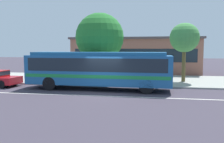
{
  "coord_description": "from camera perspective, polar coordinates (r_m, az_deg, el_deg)",
  "views": [
    {
      "loc": [
        3.18,
        -15.5,
        3.08
      ],
      "look_at": [
        0.26,
        2.25,
        1.3
      ],
      "focal_mm": 37.89,
      "sensor_mm": 36.0,
      "label": 1
    }
  ],
  "objects": [
    {
      "name": "ground_plane",
      "position": [
        16.12,
        -2.21,
        -5.37
      ],
      "size": [
        120.0,
        120.0,
        0.0
      ],
      "primitive_type": "plane",
      "color": "#3B3541"
    },
    {
      "name": "sidewalk_slab",
      "position": [
        22.85,
        1.27,
        -1.95
      ],
      "size": [
        60.0,
        8.0,
        0.12
      ],
      "primitive_type": "cube",
      "color": "#989992",
      "rests_on": "ground_plane"
    },
    {
      "name": "lane_stripe_center",
      "position": [
        15.35,
        -2.81,
        -5.92
      ],
      "size": [
        56.0,
        0.16,
        0.01
      ],
      "primitive_type": "cube",
      "color": "silver",
      "rests_on": "ground_plane"
    },
    {
      "name": "transit_bus",
      "position": [
        17.56,
        -3.27,
        0.89
      ],
      "size": [
        10.75,
        2.82,
        2.79
      ],
      "color": "#1D5792",
      "rests_on": "ground_plane"
    },
    {
      "name": "pedestrian_waiting_near_sign",
      "position": [
        21.89,
        -10.76,
        0.29
      ],
      "size": [
        0.47,
        0.47,
        1.63
      ],
      "color": "navy",
      "rests_on": "sidewalk_slab"
    },
    {
      "name": "bus_stop_sign",
      "position": [
        19.19,
        12.2,
        1.08
      ],
      "size": [
        0.13,
        0.44,
        2.28
      ],
      "color": "gray",
      "rests_on": "sidewalk_slab"
    },
    {
      "name": "street_tree_near_stop",
      "position": [
        21.06,
        -2.98,
        8.23
      ],
      "size": [
        4.26,
        4.26,
        6.05
      ],
      "color": "brown",
      "rests_on": "sidewalk_slab"
    },
    {
      "name": "street_tree_mid_block",
      "position": [
        21.81,
        17.09,
        7.7
      ],
      "size": [
        2.57,
        2.57,
        5.16
      ],
      "color": "brown",
      "rests_on": "sidewalk_slab"
    },
    {
      "name": "station_building",
      "position": [
        30.11,
        5.73,
        3.93
      ],
      "size": [
        15.46,
        6.69,
        4.37
      ],
      "color": "#945A4D",
      "rests_on": "ground_plane"
    }
  ]
}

